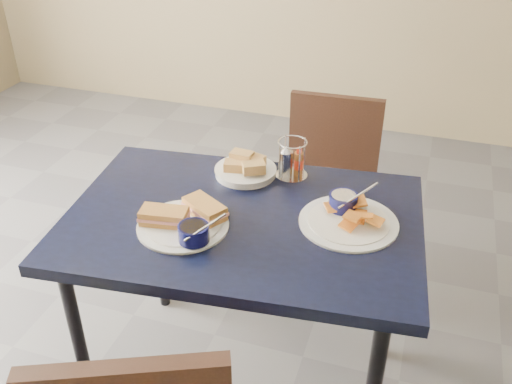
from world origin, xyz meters
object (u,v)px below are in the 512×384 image
(plantain_plate, at_px, (347,215))
(bread_basket, at_px, (246,168))
(dining_table, at_px, (243,236))
(condiment_caddy, at_px, (291,161))
(sandwich_plate, at_px, (186,221))
(chair_far, at_px, (329,181))

(plantain_plate, xyz_separation_m, bread_basket, (-0.39, 0.17, 0.01))
(dining_table, relative_size, bread_basket, 5.53)
(bread_basket, bearing_deg, plantain_plate, -23.35)
(plantain_plate, distance_m, condiment_caddy, 0.32)
(sandwich_plate, bearing_deg, plantain_plate, 22.72)
(condiment_caddy, bearing_deg, chair_far, 82.52)
(dining_table, bearing_deg, sandwich_plate, -142.55)
(dining_table, xyz_separation_m, chair_far, (0.13, 0.75, -0.20))
(sandwich_plate, height_order, bread_basket, sandwich_plate)
(plantain_plate, bearing_deg, condiment_caddy, 138.79)
(sandwich_plate, bearing_deg, chair_far, 72.11)
(dining_table, relative_size, chair_far, 1.39)
(chair_far, bearing_deg, dining_table, -100.21)
(dining_table, distance_m, sandwich_plate, 0.20)
(chair_far, bearing_deg, sandwich_plate, -107.89)
(dining_table, xyz_separation_m, sandwich_plate, (-0.14, -0.11, 0.10))
(chair_far, bearing_deg, condiment_caddy, -97.48)
(condiment_caddy, bearing_deg, plantain_plate, -41.21)
(plantain_plate, bearing_deg, chair_far, 104.74)
(bread_basket, bearing_deg, sandwich_plate, -100.71)
(sandwich_plate, distance_m, bread_basket, 0.36)
(dining_table, bearing_deg, bread_basket, 106.84)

